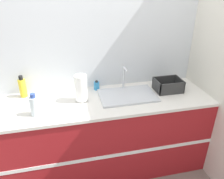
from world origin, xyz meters
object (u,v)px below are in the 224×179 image
Objects in this scene: bottle_yellow at (23,88)px; soap_dispenser at (97,86)px; dish_rack at (168,86)px; bottle_clear at (34,106)px; sink at (127,95)px; paper_towel_roll at (81,88)px.

bottle_yellow reaches higher than soap_dispenser.
dish_rack is at bearing -14.52° from soap_dispenser.
bottle_yellow is (-0.15, 0.39, 0.01)m from bottle_clear.
sink is 0.37m from soap_dispenser.
paper_towel_roll is 0.46m from bottle_clear.
paper_towel_roll reaches higher than bottle_yellow.
bottle_clear is 0.73m from soap_dispenser.
soap_dispenser is at bearing 165.48° from dish_rack.
dish_rack is 1.33× the size of bottle_clear.
bottle_clear is (-0.43, -0.17, -0.05)m from paper_towel_roll.
paper_towel_roll is 1.18× the size of bottle_yellow.
sink is at bearing -37.90° from soap_dispenser.
paper_towel_roll is (-0.47, 0.01, 0.12)m from sink.
bottle_clear reaches higher than dish_rack.
paper_towel_roll reaches higher than sink.
soap_dispenser is at bearing 142.10° from sink.
bottle_yellow is at bearing 110.96° from bottle_clear.
paper_towel_roll reaches higher than bottle_clear.
sink is at bearing -12.18° from bottle_yellow.
dish_rack is 0.78m from soap_dispenser.
paper_towel_roll is 1.28× the size of bottle_clear.
dish_rack is 2.75× the size of soap_dispenser.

